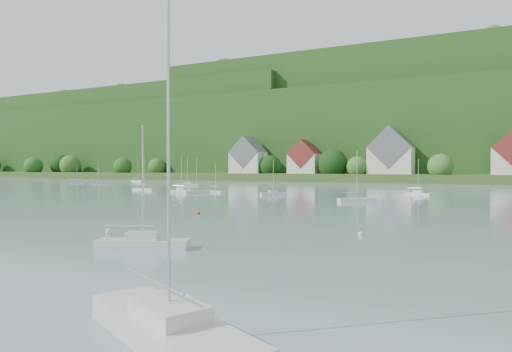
{
  "coord_description": "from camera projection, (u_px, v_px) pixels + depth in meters",
  "views": [
    {
      "loc": [
        36.09,
        10.23,
        5.26
      ],
      "look_at": [
        4.1,
        75.0,
        4.0
      ],
      "focal_mm": 32.3,
      "sensor_mm": 36.0,
      "label": 1
    }
  ],
  "objects": [
    {
      "name": "village_building_1",
      "position": [
        304.0,
        160.0,
        189.46
      ],
      "size": [
        12.0,
        9.36,
        14.0
      ],
      "color": "silver",
      "rests_on": "far_shore_strip"
    },
    {
      "name": "mooring_buoy_4",
      "position": [
        361.0,
        236.0,
        35.75
      ],
      "size": [
        0.43,
        0.43,
        0.43
      ],
      "primitive_type": "sphere",
      "color": "silver",
      "rests_on": "ground"
    },
    {
      "name": "forested_ridge",
      "position": [
        409.0,
        135.0,
        247.09
      ],
      "size": [
        620.0,
        181.22,
        69.89
      ],
      "color": "#174114",
      "rests_on": "ground"
    },
    {
      "name": "far_shore_strip",
      "position": [
        384.0,
        177.0,
        186.17
      ],
      "size": [
        600.0,
        60.0,
        3.0
      ],
      "primitive_type": "cube",
      "color": "#2E491B",
      "rests_on": "ground"
    },
    {
      "name": "village_building_0",
      "position": [
        248.0,
        158.0,
        198.73
      ],
      "size": [
        14.0,
        10.4,
        16.0
      ],
      "color": "silver",
      "rests_on": "far_shore_strip"
    },
    {
      "name": "mooring_buoy_1",
      "position": [
        108.0,
        233.0,
        36.93
      ],
      "size": [
        0.5,
        0.5,
        0.5
      ],
      "primitive_type": "sphere",
      "color": "silver",
      "rests_on": "ground"
    },
    {
      "name": "mooring_buoy_2",
      "position": [
        198.0,
        214.0,
        52.47
      ],
      "size": [
        0.43,
        0.43,
        0.43
      ],
      "primitive_type": "sphere",
      "color": "#EC2A00",
      "rests_on": "ground"
    },
    {
      "name": "village_building_2",
      "position": [
        391.0,
        155.0,
        173.04
      ],
      "size": [
        16.0,
        11.44,
        18.0
      ],
      "color": "silver",
      "rests_on": "far_shore_strip"
    },
    {
      "name": "near_sailboat_4",
      "position": [
        169.0,
        326.0,
        13.8
      ],
      "size": [
        7.87,
        5.43,
        10.43
      ],
      "rotation": [
        0.0,
        0.0,
        -0.47
      ],
      "color": "silver",
      "rests_on": "ground"
    },
    {
      "name": "far_sailboat_cluster",
      "position": [
        327.0,
        189.0,
        106.36
      ],
      "size": [
        194.2,
        69.84,
        8.71
      ],
      "color": "silver",
      "rests_on": "ground"
    },
    {
      "name": "near_sailboat_3",
      "position": [
        143.0,
        242.0,
        29.97
      ],
      "size": [
        6.14,
        3.91,
        8.05
      ],
      "rotation": [
        0.0,
        0.0,
        0.41
      ],
      "color": "silver",
      "rests_on": "ground"
    }
  ]
}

